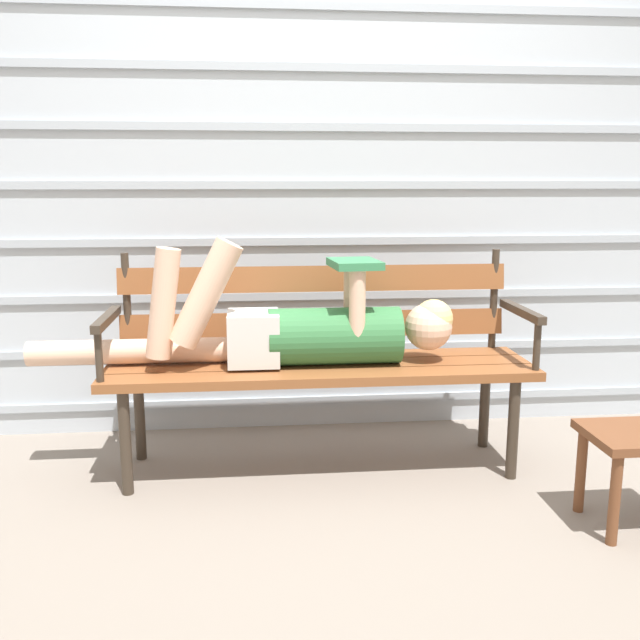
{
  "coord_description": "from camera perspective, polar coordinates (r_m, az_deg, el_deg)",
  "views": [
    {
      "loc": [
        -0.27,
        -2.61,
        1.17
      ],
      "look_at": [
        0.0,
        0.12,
        0.62
      ],
      "focal_mm": 39.57,
      "sensor_mm": 36.0,
      "label": 1
    }
  ],
  "objects": [
    {
      "name": "park_bench",
      "position": [
        2.88,
        -0.13,
        -2.35
      ],
      "size": [
        1.7,
        0.46,
        0.88
      ],
      "color": "brown",
      "rests_on": "ground"
    },
    {
      "name": "ground_plane",
      "position": [
        2.87,
        0.23,
        -12.75
      ],
      "size": [
        12.0,
        12.0,
        0.0
      ],
      "primitive_type": "plane",
      "color": "gray"
    },
    {
      "name": "house_siding",
      "position": [
        3.28,
        -0.96,
        10.87
      ],
      "size": [
        4.91,
        0.08,
        2.29
      ],
      "color": "#B2BCC6",
      "rests_on": "ground"
    },
    {
      "name": "reclining_person",
      "position": [
        2.79,
        -1.8,
        -0.7
      ],
      "size": [
        1.69,
        0.26,
        0.52
      ],
      "color": "#33703D"
    }
  ]
}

